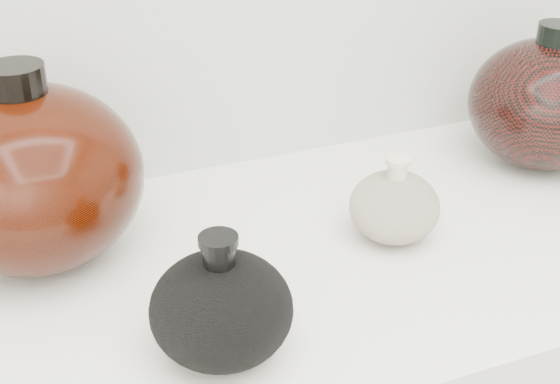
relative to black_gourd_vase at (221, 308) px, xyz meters
name	(u,v)px	position (x,y,z in m)	size (l,w,h in m)	color
black_gourd_vase	(221,308)	(0.00, 0.00, 0.00)	(0.17, 0.17, 0.14)	black
cream_gourd_vase	(394,206)	(0.26, 0.12, -0.01)	(0.13, 0.13, 0.11)	beige
left_round_pot	(33,177)	(-0.14, 0.24, 0.05)	(0.28, 0.28, 0.23)	black
right_round_pot	(546,103)	(0.55, 0.22, 0.04)	(0.24, 0.24, 0.20)	black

